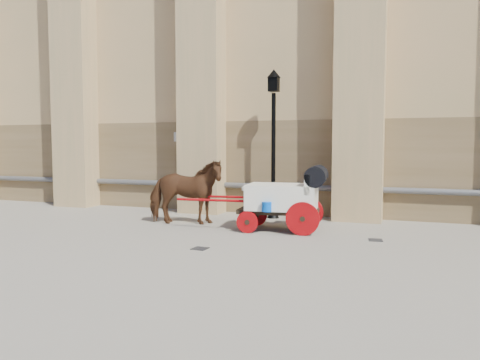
% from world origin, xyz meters
% --- Properties ---
extents(ground, '(90.00, 90.00, 0.00)m').
position_xyz_m(ground, '(0.00, 0.00, 0.00)').
color(ground, slate).
rests_on(ground, ground).
extents(horse, '(2.34, 1.49, 1.82)m').
position_xyz_m(horse, '(-0.49, 1.31, 0.91)').
color(horse, brown).
rests_on(horse, ground).
extents(carriage, '(3.97, 1.49, 1.70)m').
position_xyz_m(carriage, '(2.43, 1.31, 0.92)').
color(carriage, black).
rests_on(carriage, ground).
extents(street_lamp, '(0.42, 0.42, 4.48)m').
position_xyz_m(street_lamp, '(1.52, 3.25, 2.40)').
color(street_lamp, black).
rests_on(street_lamp, ground).
extents(drain_grate_near, '(0.34, 0.34, 0.01)m').
position_xyz_m(drain_grate_near, '(1.19, -1.39, 0.01)').
color(drain_grate_near, black).
rests_on(drain_grate_near, ground).
extents(drain_grate_far, '(0.36, 0.36, 0.01)m').
position_xyz_m(drain_grate_far, '(4.69, 0.81, 0.01)').
color(drain_grate_far, black).
rests_on(drain_grate_far, ground).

